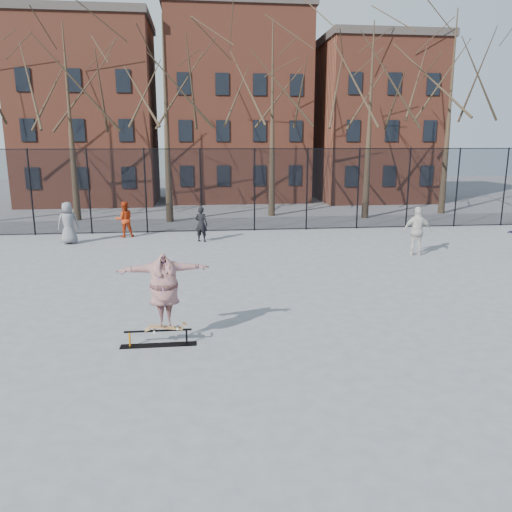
{
  "coord_description": "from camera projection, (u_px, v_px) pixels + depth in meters",
  "views": [
    {
      "loc": [
        -1.57,
        -11.16,
        4.29
      ],
      "look_at": [
        -0.08,
        1.5,
        1.36
      ],
      "focal_mm": 35.0,
      "sensor_mm": 36.0,
      "label": 1
    }
  ],
  "objects": [
    {
      "name": "bystander_grey",
      "position": [
        68.0,
        223.0,
        21.26
      ],
      "size": [
        0.98,
        0.74,
        1.81
      ],
      "primitive_type": "imported",
      "rotation": [
        0.0,
        0.0,
        3.34
      ],
      "color": "slate",
      "rests_on": "ground"
    },
    {
      "name": "skater",
      "position": [
        164.0,
        290.0,
        10.5
      ],
      "size": [
        1.99,
        0.75,
        1.58
      ],
      "primitive_type": "imported",
      "rotation": [
        0.0,
        0.0,
        0.12
      ],
      "color": "#693D9A",
      "rests_on": "skateboard"
    },
    {
      "name": "bystander_white",
      "position": [
        417.0,
        231.0,
        19.12
      ],
      "size": [
        1.17,
        0.66,
        1.89
      ],
      "primitive_type": "imported",
      "rotation": [
        0.0,
        0.0,
        2.95
      ],
      "color": "beige",
      "rests_on": "ground"
    },
    {
      "name": "ground",
      "position": [
        267.0,
        325.0,
        11.94
      ],
      "size": [
        100.0,
        100.0,
        0.0
      ],
      "primitive_type": "plane",
      "color": "slate"
    },
    {
      "name": "rowhouses",
      "position": [
        227.0,
        116.0,
        35.83
      ],
      "size": [
        29.0,
        7.0,
        13.0
      ],
      "color": "brown",
      "rests_on": "ground"
    },
    {
      "name": "bystander_red",
      "position": [
        124.0,
        219.0,
        22.81
      ],
      "size": [
        0.94,
        0.82,
        1.64
      ],
      "primitive_type": "imported",
      "rotation": [
        0.0,
        0.0,
        3.43
      ],
      "color": "#A92D0E",
      "rests_on": "ground"
    },
    {
      "name": "bystander_black",
      "position": [
        201.0,
        224.0,
        21.79
      ],
      "size": [
        0.66,
        0.56,
        1.54
      ],
      "primitive_type": "imported",
      "rotation": [
        0.0,
        0.0,
        2.73
      ],
      "color": "black",
      "rests_on": "ground"
    },
    {
      "name": "skateboard",
      "position": [
        166.0,
        327.0,
        10.69
      ],
      "size": [
        0.77,
        0.18,
        0.09
      ],
      "primitive_type": null,
      "color": "#9D733E",
      "rests_on": "skate_rail"
    },
    {
      "name": "fence",
      "position": [
        230.0,
        189.0,
        24.06
      ],
      "size": [
        34.03,
        0.07,
        4.0
      ],
      "color": "black",
      "rests_on": "ground"
    },
    {
      "name": "tree_row",
      "position": [
        219.0,
        83.0,
        26.86
      ],
      "size": [
        33.66,
        7.46,
        10.67
      ],
      "color": "black",
      "rests_on": "ground"
    },
    {
      "name": "skate_rail",
      "position": [
        158.0,
        339.0,
        10.73
      ],
      "size": [
        1.63,
        0.25,
        0.36
      ],
      "color": "black",
      "rests_on": "ground"
    }
  ]
}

